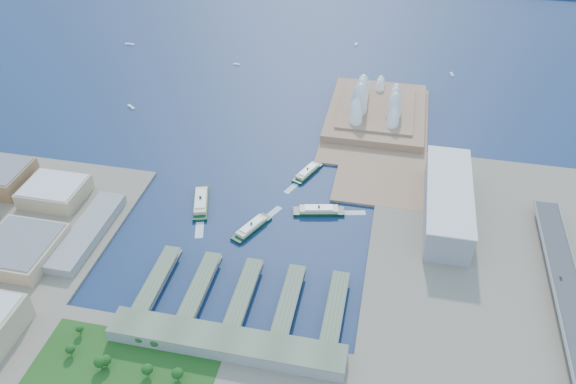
% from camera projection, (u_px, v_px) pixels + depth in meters
% --- Properties ---
extents(ground, '(3000.00, 3000.00, 0.00)m').
position_uv_depth(ground, '(251.00, 240.00, 576.29)').
color(ground, '#0E2242').
rests_on(ground, ground).
extents(east_land, '(240.00, 500.00, 3.00)m').
position_uv_depth(east_land, '(498.00, 314.00, 497.39)').
color(east_land, gray).
rests_on(east_land, ground).
extents(peninsula, '(135.00, 220.00, 3.00)m').
position_uv_depth(peninsula, '(377.00, 124.00, 759.63)').
color(peninsula, '#966E52').
rests_on(peninsula, ground).
extents(opera_house, '(134.00, 180.00, 58.00)m').
position_uv_depth(opera_house, '(378.00, 96.00, 756.99)').
color(opera_house, white).
rests_on(opera_house, peninsula).
extents(toaster_building, '(45.00, 155.00, 35.00)m').
position_uv_depth(toaster_building, '(447.00, 202.00, 594.06)').
color(toaster_building, gray).
rests_on(toaster_building, east_land).
extents(expressway, '(26.00, 340.00, 11.85)m').
position_uv_depth(expressway, '(574.00, 329.00, 475.31)').
color(expressway, gray).
rests_on(expressway, east_land).
extents(ferry_wharves, '(184.00, 90.00, 9.30)m').
position_uv_depth(ferry_wharves, '(244.00, 293.00, 512.96)').
color(ferry_wharves, '#5A654D').
rests_on(ferry_wharves, ground).
extents(terminal_building, '(200.00, 28.00, 12.00)m').
position_uv_depth(terminal_building, '(226.00, 343.00, 463.58)').
color(terminal_building, gray).
rests_on(terminal_building, south_land).
extents(park, '(150.00, 110.00, 16.00)m').
position_uv_depth(park, '(112.00, 382.00, 431.92)').
color(park, '#194714').
rests_on(park, south_land).
extents(ferry_a, '(31.86, 62.36, 11.44)m').
position_uv_depth(ferry_a, '(201.00, 200.00, 619.78)').
color(ferry_a, black).
rests_on(ferry_a, ground).
extents(ferry_b, '(30.64, 50.08, 9.28)m').
position_uv_depth(ferry_b, '(308.00, 171.00, 666.42)').
color(ferry_b, black).
rests_on(ferry_b, ground).
extents(ferry_c, '(34.46, 52.13, 9.76)m').
position_uv_depth(ferry_c, '(252.00, 226.00, 586.75)').
color(ferry_c, black).
rests_on(ferry_c, ground).
extents(ferry_d, '(57.09, 25.42, 10.47)m').
position_uv_depth(ferry_d, '(319.00, 209.00, 608.37)').
color(ferry_d, black).
rests_on(ferry_d, ground).
extents(boat_a, '(14.31, 11.82, 2.89)m').
position_uv_depth(boat_a, '(131.00, 107.00, 797.02)').
color(boat_a, white).
rests_on(boat_a, ground).
extents(boat_b, '(10.24, 3.83, 2.74)m').
position_uv_depth(boat_b, '(237.00, 64.00, 909.23)').
color(boat_b, white).
rests_on(boat_b, ground).
extents(boat_c, '(6.36, 12.87, 2.78)m').
position_uv_depth(boat_c, '(452.00, 74.00, 880.35)').
color(boat_c, white).
rests_on(boat_c, ground).
extents(boat_d, '(17.11, 4.87, 2.85)m').
position_uv_depth(boat_d, '(130.00, 44.00, 974.30)').
color(boat_d, white).
rests_on(boat_d, ground).
extents(boat_e, '(4.49, 11.41, 2.74)m').
position_uv_depth(boat_e, '(356.00, 44.00, 973.99)').
color(boat_e, white).
rests_on(boat_e, ground).
extents(car_c, '(1.90, 4.67, 1.36)m').
position_uv_depth(car_c, '(561.00, 278.00, 512.78)').
color(car_c, slate).
rests_on(car_c, expressway).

